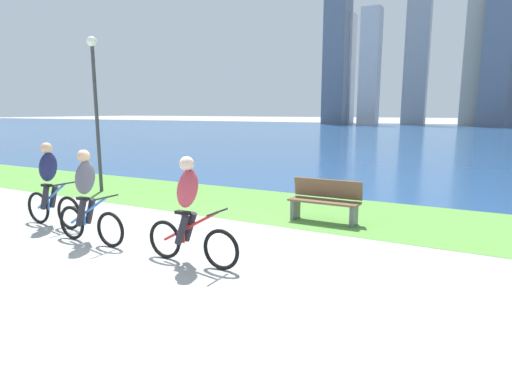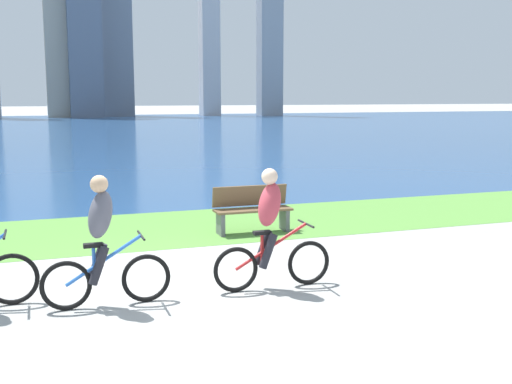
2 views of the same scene
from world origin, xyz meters
name	(u,v)px [view 1 (image 1 of 2)]	position (x,y,z in m)	size (l,w,h in m)	color
ground_plane	(173,239)	(0.00, 0.00, 0.00)	(300.00, 300.00, 0.00)	#9E9E99
grass_strip_bayside	(261,204)	(0.00, 3.47, 0.00)	(120.00, 3.49, 0.01)	#59933D
bay_water_surface	(441,134)	(0.00, 41.46, 0.00)	(300.00, 72.50, 0.00)	navy
cyclist_lead	(189,211)	(1.09, -0.90, 0.83)	(1.69, 0.52, 1.66)	black
cyclist_trailing	(87,197)	(-1.13, -0.91, 0.83)	(1.61, 0.52, 1.67)	black
cyclist_distant_rear	(50,185)	(-2.73, -0.47, 0.84)	(1.62, 0.52, 1.71)	black
bench_near_path	(325,201)	(2.01, 2.57, 0.45)	(1.50, 0.47, 0.90)	brown
lamppost_tall	(95,94)	(-4.95, 2.77, 2.80)	(0.28, 0.28, 4.34)	#38383D
city_skyline_far_shore	(453,51)	(-2.37, 70.69, 11.38)	(51.12, 9.29, 27.87)	slate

